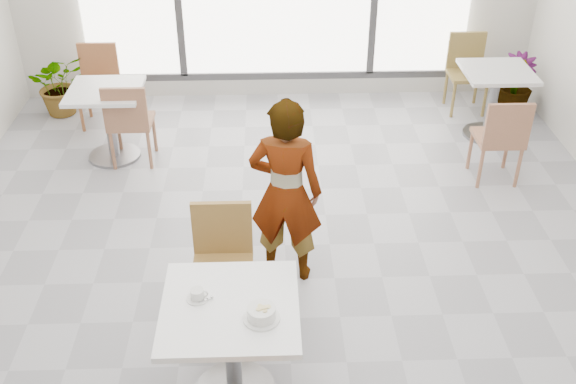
{
  "coord_description": "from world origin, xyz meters",
  "views": [
    {
      "loc": [
        -0.13,
        -4.01,
        3.37
      ],
      "look_at": [
        0.0,
        -0.3,
        1.0
      ],
      "focal_mm": 41.5,
      "sensor_mm": 36.0,
      "label": 1
    }
  ],
  "objects_px": {
    "chair_far": "(223,255)",
    "bg_table_left": "(108,114)",
    "bg_chair_right_far": "(467,67)",
    "bg_chair_left_far": "(99,79)",
    "main_table": "(232,334)",
    "oatmeal_bowl": "(261,313)",
    "plant_right": "(516,84)",
    "bg_chair_right_near": "(502,136)",
    "plant_left": "(60,84)",
    "coffee_cup": "(198,295)",
    "person": "(286,192)",
    "bg_chair_left_near": "(129,119)",
    "bg_table_right": "(494,94)"
  },
  "relations": [
    {
      "from": "chair_far",
      "to": "bg_table_left",
      "type": "relative_size",
      "value": 1.16
    },
    {
      "from": "bg_chair_right_far",
      "to": "bg_chair_left_far",
      "type": "bearing_deg",
      "value": -177.02
    },
    {
      "from": "main_table",
      "to": "oatmeal_bowl",
      "type": "bearing_deg",
      "value": -33.31
    },
    {
      "from": "chair_far",
      "to": "plant_right",
      "type": "bearing_deg",
      "value": 45.76
    },
    {
      "from": "bg_chair_right_near",
      "to": "plant_left",
      "type": "bearing_deg",
      "value": -20.49
    },
    {
      "from": "main_table",
      "to": "oatmeal_bowl",
      "type": "xyz_separation_m",
      "value": [
        0.18,
        -0.12,
        0.27
      ]
    },
    {
      "from": "bg_chair_left_far",
      "to": "bg_chair_right_near",
      "type": "bearing_deg",
      "value": -20.16
    },
    {
      "from": "chair_far",
      "to": "plant_right",
      "type": "distance_m",
      "value": 4.53
    },
    {
      "from": "coffee_cup",
      "to": "bg_table_left",
      "type": "bearing_deg",
      "value": 110.55
    },
    {
      "from": "coffee_cup",
      "to": "bg_chair_right_near",
      "type": "distance_m",
      "value": 3.57
    },
    {
      "from": "bg_chair_right_near",
      "to": "plant_right",
      "type": "xyz_separation_m",
      "value": [
        0.66,
        1.54,
        -0.16
      ]
    },
    {
      "from": "oatmeal_bowl",
      "to": "bg_table_left",
      "type": "distance_m",
      "value": 3.59
    },
    {
      "from": "plant_right",
      "to": "plant_left",
      "type": "bearing_deg",
      "value": 178.37
    },
    {
      "from": "coffee_cup",
      "to": "bg_chair_left_far",
      "type": "height_order",
      "value": "bg_chair_left_far"
    },
    {
      "from": "person",
      "to": "bg_table_left",
      "type": "xyz_separation_m",
      "value": [
        -1.7,
        1.91,
        -0.26
      ]
    },
    {
      "from": "bg_chair_left_near",
      "to": "bg_chair_right_near",
      "type": "bearing_deg",
      "value": 172.43
    },
    {
      "from": "coffee_cup",
      "to": "bg_chair_left_near",
      "type": "distance_m",
      "value": 3.06
    },
    {
      "from": "bg_chair_left_near",
      "to": "bg_chair_left_far",
      "type": "height_order",
      "value": "same"
    },
    {
      "from": "bg_chair_right_far",
      "to": "plant_right",
      "type": "bearing_deg",
      "value": -15.1
    },
    {
      "from": "plant_left",
      "to": "bg_chair_right_far",
      "type": "bearing_deg",
      "value": 0.0
    },
    {
      "from": "bg_chair_right_far",
      "to": "person",
      "type": "bearing_deg",
      "value": -125.95
    },
    {
      "from": "bg_chair_left_near",
      "to": "bg_chair_left_far",
      "type": "xyz_separation_m",
      "value": [
        -0.49,
        1.0,
        0.0
      ]
    },
    {
      "from": "coffee_cup",
      "to": "person",
      "type": "bearing_deg",
      "value": 64.37
    },
    {
      "from": "coffee_cup",
      "to": "bg_chair_right_far",
      "type": "xyz_separation_m",
      "value": [
        2.71,
        4.12,
        -0.28
      ]
    },
    {
      "from": "bg_chair_left_near",
      "to": "plant_right",
      "type": "relative_size",
      "value": 1.26
    },
    {
      "from": "chair_far",
      "to": "coffee_cup",
      "type": "xyz_separation_m",
      "value": [
        -0.09,
        -0.73,
        0.28
      ]
    },
    {
      "from": "person",
      "to": "bg_chair_left_far",
      "type": "relative_size",
      "value": 1.72
    },
    {
      "from": "main_table",
      "to": "person",
      "type": "relative_size",
      "value": 0.54
    },
    {
      "from": "chair_far",
      "to": "plant_right",
      "type": "relative_size",
      "value": 1.26
    },
    {
      "from": "chair_far",
      "to": "person",
      "type": "distance_m",
      "value": 0.66
    },
    {
      "from": "bg_table_left",
      "to": "bg_chair_left_far",
      "type": "distance_m",
      "value": 0.89
    },
    {
      "from": "chair_far",
      "to": "plant_left",
      "type": "height_order",
      "value": "chair_far"
    },
    {
      "from": "bg_table_right",
      "to": "bg_chair_right_near",
      "type": "bearing_deg",
      "value": -102.76
    },
    {
      "from": "bg_chair_right_near",
      "to": "bg_chair_right_far",
      "type": "distance_m",
      "value": 1.69
    },
    {
      "from": "bg_table_right",
      "to": "bg_chair_left_far",
      "type": "bearing_deg",
      "value": 173.16
    },
    {
      "from": "main_table",
      "to": "bg_table_right",
      "type": "xyz_separation_m",
      "value": [
        2.62,
        3.46,
        -0.04
      ]
    },
    {
      "from": "bg_table_left",
      "to": "bg_table_right",
      "type": "height_order",
      "value": "same"
    },
    {
      "from": "chair_far",
      "to": "bg_chair_right_near",
      "type": "relative_size",
      "value": 1.0
    },
    {
      "from": "oatmeal_bowl",
      "to": "bg_chair_right_near",
      "type": "bearing_deg",
      "value": 49.74
    },
    {
      "from": "bg_chair_left_far",
      "to": "bg_chair_right_far",
      "type": "distance_m",
      "value": 4.12
    },
    {
      "from": "bg_table_left",
      "to": "bg_chair_left_near",
      "type": "distance_m",
      "value": 0.28
    },
    {
      "from": "plant_right",
      "to": "bg_chair_right_near",
      "type": "bearing_deg",
      "value": -113.36
    },
    {
      "from": "main_table",
      "to": "coffee_cup",
      "type": "xyz_separation_m",
      "value": [
        -0.19,
        0.06,
        0.26
      ]
    },
    {
      "from": "oatmeal_bowl",
      "to": "bg_chair_right_far",
      "type": "xyz_separation_m",
      "value": [
        2.33,
        4.3,
        -0.29
      ]
    },
    {
      "from": "coffee_cup",
      "to": "bg_chair_left_near",
      "type": "height_order",
      "value": "bg_chair_left_near"
    },
    {
      "from": "bg_chair_right_far",
      "to": "plant_right",
      "type": "distance_m",
      "value": 0.59
    },
    {
      "from": "plant_right",
      "to": "bg_chair_left_far",
      "type": "bearing_deg",
      "value": -179.18
    },
    {
      "from": "bg_chair_right_far",
      "to": "coffee_cup",
      "type": "bearing_deg",
      "value": -123.3
    },
    {
      "from": "coffee_cup",
      "to": "bg_chair_right_far",
      "type": "distance_m",
      "value": 4.94
    },
    {
      "from": "main_table",
      "to": "plant_left",
      "type": "height_order",
      "value": "main_table"
    }
  ]
}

